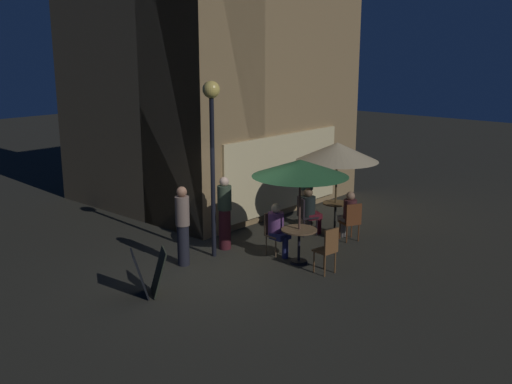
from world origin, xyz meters
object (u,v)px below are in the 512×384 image
object	(u,v)px
patio_umbrella_1	(337,152)
patron_standing_3	(183,225)
menu_sandwich_board	(149,273)
cafe_table_0	(299,238)
patron_seated_2	(310,208)
cafe_table_1	(335,212)
street_lamp_near_corner	(212,127)
cafe_chair_2	(352,219)
patron_seated_1	(349,212)
patron_seated_0	(277,226)
cafe_chair_0	(328,247)
cafe_chair_1	(273,230)
cafe_chair_3	(304,213)
patron_standing_4	(225,213)
patron_standing_5	(307,191)
patio_umbrella_0	(300,169)

from	to	relation	value
patio_umbrella_1	patron_standing_3	distance (m)	4.47
menu_sandwich_board	patio_umbrella_1	size ratio (longest dim) A/B	0.38
cafe_table_0	patron_seated_2	distance (m)	2.07
cafe_table_1	patron_standing_3	size ratio (longest dim) A/B	0.44
street_lamp_near_corner	patron_standing_3	xyz separation A→B (m)	(-0.83, 0.09, -2.05)
cafe_chair_2	patron_seated_1	xyz separation A→B (m)	(0.07, 0.14, 0.13)
cafe_chair_2	patron_seated_0	world-z (taller)	patron_seated_0
cafe_chair_0	patron_seated_2	distance (m)	2.70
patron_seated_0	cafe_chair_1	bearing A→B (deg)	180.00
patron_seated_2	cafe_table_0	bearing A→B (deg)	-119.47
cafe_table_0	patron_seated_1	distance (m)	2.11
street_lamp_near_corner	cafe_chair_3	size ratio (longest dim) A/B	4.03
patron_seated_2	patron_standing_4	bearing A→B (deg)	-170.49
cafe_chair_1	patron_seated_1	xyz separation A→B (m)	(2.04, -0.70, 0.11)
menu_sandwich_board	patio_umbrella_1	xyz separation A→B (m)	(5.68, -0.37, 1.63)
street_lamp_near_corner	cafe_chair_0	bearing A→B (deg)	-72.39
patron_standing_5	cafe_chair_0	bearing A→B (deg)	76.24
patron_seated_1	cafe_chair_2	bearing A→B (deg)	-180.00
cafe_chair_1	patron_seated_2	size ratio (longest dim) A/B	0.81
cafe_chair_0	patron_seated_1	world-z (taller)	patron_seated_1
street_lamp_near_corner	patron_standing_4	size ratio (longest dim) A/B	2.27
cafe_chair_1	cafe_table_0	bearing A→B (deg)	-0.00
street_lamp_near_corner	patron_standing_3	size ratio (longest dim) A/B	2.24
cafe_table_0	patron_standing_3	bearing A→B (deg)	134.59
patron_seated_0	patio_umbrella_0	bearing A→B (deg)	0.00
patio_umbrella_1	patron_seated_1	world-z (taller)	patio_umbrella_1
street_lamp_near_corner	patron_seated_2	bearing A→B (deg)	-13.67
patio_umbrella_1	patio_umbrella_0	bearing A→B (deg)	-164.05
street_lamp_near_corner	patron_seated_0	distance (m)	2.68
patron_seated_2	cafe_table_1	bearing A→B (deg)	0.00
cafe_chair_1	patron_seated_2	world-z (taller)	patron_seated_2
cafe_table_1	patron_seated_0	xyz separation A→B (m)	(-2.34, -0.03, 0.16)
patron_standing_4	cafe_table_1	bearing A→B (deg)	-33.40
patron_seated_1	patron_standing_5	distance (m)	1.53
patio_umbrella_1	cafe_table_1	bearing A→B (deg)	0.00
patio_umbrella_1	patron_seated_2	distance (m)	1.55
patio_umbrella_0	patron_seated_1	bearing A→B (deg)	2.72
menu_sandwich_board	patron_seated_0	size ratio (longest dim) A/B	0.72
patio_umbrella_1	patron_seated_2	size ratio (longest dim) A/B	1.92
street_lamp_near_corner	cafe_table_1	bearing A→B (deg)	-16.99
cafe_chair_0	patron_seated_1	distance (m)	2.43
patron_seated_2	cafe_chair_3	bearing A→B (deg)	-180.00
patron_standing_3	patio_umbrella_1	bearing A→B (deg)	-41.55
cafe_chair_1	patron_standing_4	size ratio (longest dim) A/B	0.57
cafe_chair_1	patio_umbrella_0	bearing A→B (deg)	-0.00
patio_umbrella_0	cafe_chair_1	size ratio (longest dim) A/B	2.36
patio_umbrella_1	cafe_chair_0	size ratio (longest dim) A/B	2.33
patio_umbrella_0	cafe_chair_0	xyz separation A→B (m)	(-0.12, -0.86, -1.52)
cafe_chair_3	patron_seated_0	size ratio (longest dim) A/B	0.80
patron_standing_4	patron_standing_5	distance (m)	2.79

